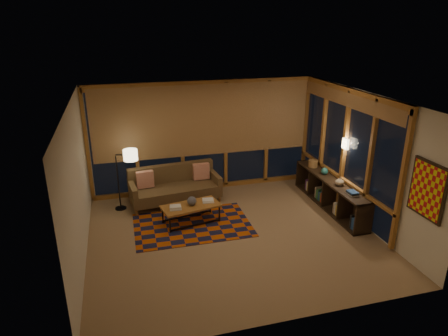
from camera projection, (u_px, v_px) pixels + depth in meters
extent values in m
cube|color=#A37956|center=(232.00, 235.00, 7.90)|extent=(5.50, 5.00, 0.01)
cube|color=silver|center=(233.00, 100.00, 6.96)|extent=(5.50, 5.00, 0.01)
cube|color=beige|center=(203.00, 136.00, 9.69)|extent=(5.50, 0.01, 2.70)
cube|color=beige|center=(287.00, 239.00, 5.17)|extent=(5.50, 0.01, 2.70)
cube|color=beige|center=(77.00, 187.00, 6.75)|extent=(0.01, 5.00, 2.70)
cube|color=beige|center=(362.00, 159.00, 8.11)|extent=(0.01, 5.00, 2.70)
cube|color=#B4460C|center=(192.00, 225.00, 8.29)|extent=(2.40, 1.62, 0.01)
sphere|color=black|center=(192.00, 201.00, 8.24)|extent=(0.25, 0.25, 0.20)
cylinder|color=olive|center=(313.00, 164.00, 9.61)|extent=(0.27, 0.27, 0.17)
sphere|color=#256C69|center=(325.00, 171.00, 9.13)|extent=(0.20, 0.20, 0.16)
imported|color=tan|center=(340.00, 181.00, 8.53)|extent=(0.23, 0.23, 0.20)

